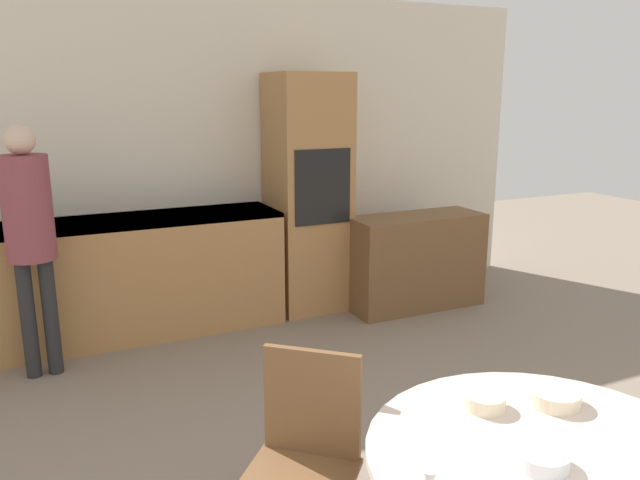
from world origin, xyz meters
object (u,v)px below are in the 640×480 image
(sideboard, at_px, (416,261))
(bowl_far, at_px, (484,401))
(bowl_near, at_px, (542,459))
(bowl_centre, at_px, (555,397))
(chair_far_left, at_px, (304,456))
(person_standing, at_px, (29,224))
(oven_unit, at_px, (308,194))

(sideboard, distance_m, bowl_far, 3.15)
(bowl_near, height_order, bowl_far, bowl_far)
(bowl_centre, distance_m, bowl_far, 0.26)
(chair_far_left, relative_size, bowl_centre, 4.84)
(person_standing, bearing_deg, sideboard, 1.94)
(bowl_centre, bearing_deg, sideboard, 65.45)
(person_standing, bearing_deg, bowl_near, -65.66)
(oven_unit, relative_size, bowl_far, 13.12)
(oven_unit, relative_size, bowl_near, 12.05)
(oven_unit, height_order, chair_far_left, oven_unit)
(bowl_far, bearing_deg, oven_unit, 77.34)
(oven_unit, height_order, bowl_far, oven_unit)
(chair_far_left, height_order, bowl_near, chair_far_left)
(chair_far_left, xyz_separation_m, bowl_far, (0.57, -0.31, 0.24))
(sideboard, relative_size, person_standing, 0.72)
(person_standing, bearing_deg, chair_far_left, -69.79)
(sideboard, xyz_separation_m, person_standing, (-2.96, -0.10, 0.62))
(sideboard, relative_size, chair_far_left, 1.31)
(sideboard, height_order, person_standing, person_standing)
(sideboard, bearing_deg, bowl_centre, -114.55)
(oven_unit, distance_m, bowl_centre, 3.25)
(sideboard, xyz_separation_m, bowl_near, (-1.61, -3.08, 0.35))
(oven_unit, height_order, person_standing, oven_unit)
(chair_far_left, distance_m, bowl_far, 0.69)
(bowl_centre, bearing_deg, bowl_near, -140.25)
(oven_unit, height_order, sideboard, oven_unit)
(bowl_centre, bearing_deg, bowl_far, 160.79)
(bowl_near, relative_size, bowl_far, 1.09)
(person_standing, distance_m, bowl_near, 3.28)
(bowl_near, xyz_separation_m, bowl_centre, (0.32, 0.27, 0.00))
(sideboard, relative_size, bowl_near, 7.14)
(sideboard, relative_size, bowl_far, 7.77)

